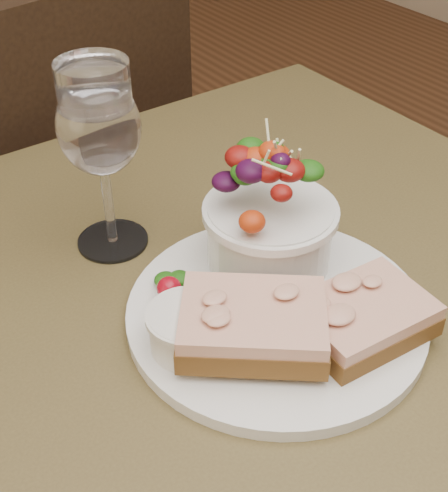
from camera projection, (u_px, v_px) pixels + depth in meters
cafe_table at (247, 399)px, 0.66m from camera, size 0.80×0.80×0.75m
chair_far at (50, 294)px, 1.30m from camera, size 0.49×0.49×0.90m
dinner_plate at (276, 313)px, 0.59m from camera, size 0.26×0.26×0.01m
sandwich_front at (363, 317)px, 0.56m from camera, size 0.11×0.09×0.03m
sandwich_back at (253, 324)px, 0.54m from camera, size 0.14×0.14×0.03m
ramekin at (188, 328)px, 0.54m from camera, size 0.06×0.06×0.04m
salad_bowl at (271, 209)px, 0.61m from camera, size 0.11×0.11×0.13m
garnish at (175, 283)px, 0.60m from camera, size 0.05×0.04×0.02m
wine_glass at (99, 132)px, 0.61m from camera, size 0.08×0.08×0.18m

